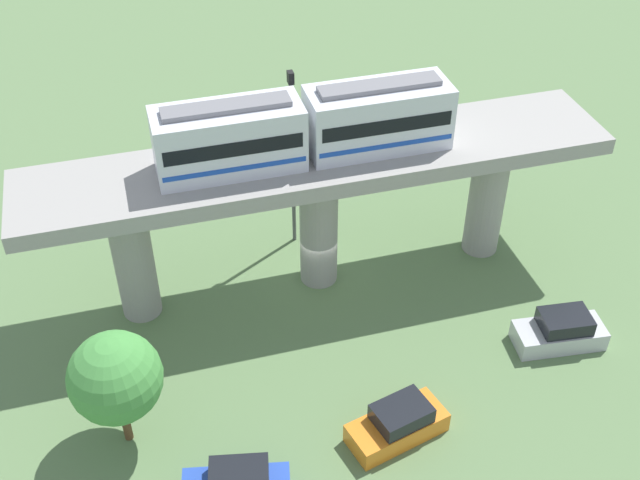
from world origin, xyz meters
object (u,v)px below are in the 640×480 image
parked_car_orange (398,424)px  train (305,128)px  parked_car_silver (560,331)px  tree_near_viaduct (115,378)px  signal_post (292,153)px

parked_car_orange → train: bearing=171.8°
parked_car_silver → parked_car_orange: bearing=-65.8°
tree_near_viaduct → signal_post: 15.08m
tree_near_viaduct → signal_post: (-11.09, 10.05, 1.88)m
parked_car_orange → parked_car_silver: same height
train → signal_post: (-3.40, 0.21, -3.49)m
parked_car_silver → tree_near_viaduct: bearing=-83.7°
parked_car_orange → signal_post: (-14.05, -0.88, 4.87)m
parked_car_silver → signal_post: size_ratio=0.43×
train → parked_car_silver: train is taller
train → signal_post: train is taller
tree_near_viaduct → train: bearing=128.0°
tree_near_viaduct → signal_post: bearing=137.8°
parked_car_silver → signal_post: signal_post is taller
tree_near_viaduct → signal_post: size_ratio=0.55×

